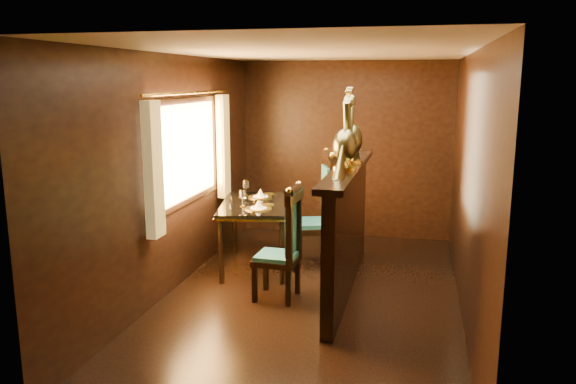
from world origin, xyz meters
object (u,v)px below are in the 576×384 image
(chair_left, at_px, (287,240))
(peacock_left, at_px, (345,131))
(chair_right, at_px, (321,206))
(peacock_right, at_px, (351,125))
(dining_table, at_px, (255,209))

(chair_left, bearing_deg, peacock_left, 12.56)
(chair_right, bearing_deg, peacock_right, -74.24)
(chair_left, distance_m, peacock_right, 1.38)
(chair_right, bearing_deg, dining_table, 176.65)
(chair_right, height_order, peacock_left, peacock_left)
(dining_table, distance_m, chair_right, 0.79)
(chair_left, xyz_separation_m, peacock_right, (0.56, 0.57, 1.13))
(dining_table, bearing_deg, chair_right, 4.35)
(peacock_left, distance_m, peacock_right, 0.47)
(chair_right, distance_m, peacock_right, 1.24)
(peacock_left, bearing_deg, chair_left, -170.45)
(dining_table, height_order, chair_left, chair_left)
(chair_right, xyz_separation_m, peacock_right, (0.41, -0.58, 1.02))
(dining_table, relative_size, peacock_left, 1.89)
(chair_left, distance_m, peacock_left, 1.25)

